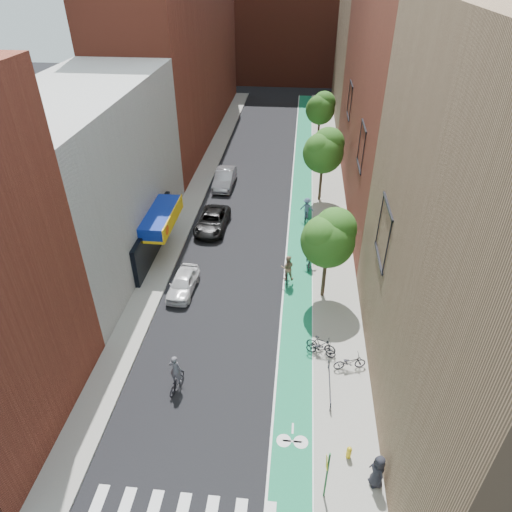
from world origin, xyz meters
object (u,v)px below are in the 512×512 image
(cyclist_lane_mid, at_px, (309,257))
(fire_hydrant, at_px, (349,452))
(parked_car_white, at_px, (183,283))
(cyclist_lead, at_px, (176,377))
(pedestrian, at_px, (378,471))
(cyclist_lane_far, at_px, (307,211))
(cyclist_lane_near, at_px, (287,271))
(parked_car_black, at_px, (212,221))
(parked_car_silver, at_px, (225,178))

(cyclist_lane_mid, distance_m, fire_hydrant, 15.19)
(parked_car_white, height_order, cyclist_lead, cyclist_lead)
(cyclist_lead, bearing_deg, cyclist_lane_mid, -109.48)
(cyclist_lead, height_order, pedestrian, cyclist_lead)
(pedestrian, bearing_deg, cyclist_lead, -133.47)
(cyclist_lane_mid, xyz_separation_m, fire_hydrant, (1.84, -15.08, -0.27))
(cyclist_lead, relative_size, pedestrian, 1.21)
(cyclist_lane_mid, bearing_deg, cyclist_lane_far, -84.66)
(cyclist_lane_mid, xyz_separation_m, cyclist_lane_far, (-0.26, 6.70, 0.18))
(cyclist_lane_near, bearing_deg, fire_hydrant, 103.43)
(parked_car_black, xyz_separation_m, cyclist_lead, (1.09, -16.43, 0.06))
(fire_hydrant, bearing_deg, cyclist_lane_near, 104.55)
(parked_car_silver, bearing_deg, cyclist_lane_far, -36.55)
(cyclist_lead, bearing_deg, cyclist_lane_far, -98.98)
(parked_car_black, distance_m, fire_hydrant, 21.98)
(cyclist_lane_mid, bearing_deg, parked_car_silver, -54.10)
(cyclist_lead, bearing_deg, cyclist_lane_near, -108.49)
(pedestrian, bearing_deg, cyclist_lane_near, 178.07)
(cyclist_lane_mid, distance_m, pedestrian, 16.45)
(parked_car_silver, relative_size, cyclist_lane_mid, 2.34)
(parked_car_white, height_order, cyclist_lane_far, cyclist_lane_far)
(parked_car_black, bearing_deg, fire_hydrant, -61.18)
(parked_car_silver, xyz_separation_m, cyclist_lane_mid, (8.20, -12.74, -0.02))
(pedestrian, height_order, fire_hydrant, pedestrian)
(parked_car_silver, relative_size, cyclist_lead, 2.25)
(cyclist_lane_far, relative_size, fire_hydrant, 3.05)
(parked_car_white, relative_size, parked_car_black, 0.78)
(cyclist_lane_mid, height_order, fire_hydrant, cyclist_lane_mid)
(parked_car_silver, bearing_deg, cyclist_lane_near, -65.15)
(parked_car_white, xyz_separation_m, cyclist_lead, (1.55, -8.04, 0.09))
(parked_car_white, relative_size, fire_hydrant, 5.65)
(parked_car_black, bearing_deg, pedestrian, -60.07)
(parked_car_white, relative_size, cyclist_lane_far, 1.85)
(parked_car_white, distance_m, fire_hydrant, 15.24)
(parked_car_silver, bearing_deg, parked_car_black, -87.49)
(parked_car_black, xyz_separation_m, cyclist_lane_near, (6.44, -6.81, 0.30))
(pedestrian, bearing_deg, cyclist_lane_far, 168.45)
(parked_car_white, bearing_deg, cyclist_lane_far, 54.72)
(parked_car_silver, distance_m, fire_hydrant, 29.58)
(cyclist_lead, xyz_separation_m, cyclist_lane_far, (6.60, 18.53, 0.21))
(cyclist_lane_near, bearing_deg, pedestrian, 106.35)
(cyclist_lead, relative_size, cyclist_lane_mid, 1.04)
(parked_car_white, xyz_separation_m, pedestrian, (11.31, -12.40, 0.39))
(cyclist_lane_far, bearing_deg, cyclist_lead, 81.13)
(parked_car_black, height_order, parked_car_silver, parked_car_silver)
(cyclist_lane_near, height_order, cyclist_lane_far, cyclist_lane_near)
(parked_car_black, height_order, fire_hydrant, parked_car_black)
(parked_car_white, relative_size, cyclist_lead, 1.79)
(pedestrian, bearing_deg, parked_car_white, -157.03)
(cyclist_lane_mid, relative_size, fire_hydrant, 3.02)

